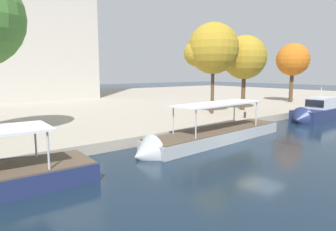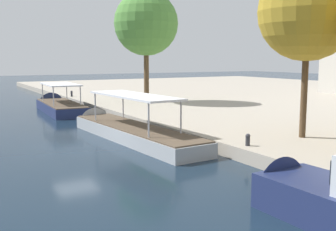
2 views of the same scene
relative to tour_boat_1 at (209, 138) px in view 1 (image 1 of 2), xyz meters
name	(u,v)px [view 1 (image 1 of 2)]	position (x,y,z in m)	size (l,w,h in m)	color
ground_plane	(264,151)	(1.31, -3.89, -0.38)	(220.00, 220.00, 0.00)	#142333
dock_promenade	(74,104)	(1.31, 29.88, -0.01)	(120.00, 55.00, 0.72)	#A39989
tour_boat_1	(209,138)	(0.00, 0.00, 0.00)	(14.73, 3.58, 3.95)	#9EA3A8
motor_yacht_2	(317,113)	(17.54, 0.16, 0.35)	(9.64, 2.90, 4.49)	navy
mooring_bollard_0	(245,114)	(8.50, 3.12, 0.69)	(0.26, 0.26, 0.64)	#2D2D33
tree_0	(213,48)	(8.11, 7.36, 7.49)	(5.57, 5.51, 9.86)	#4C3823
tree_1	(293,60)	(27.14, 8.65, 6.68)	(4.86, 4.86, 8.89)	#4C3823
tree_3	(242,57)	(13.49, 7.55, 6.67)	(5.19, 5.47, 8.91)	#4C3823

